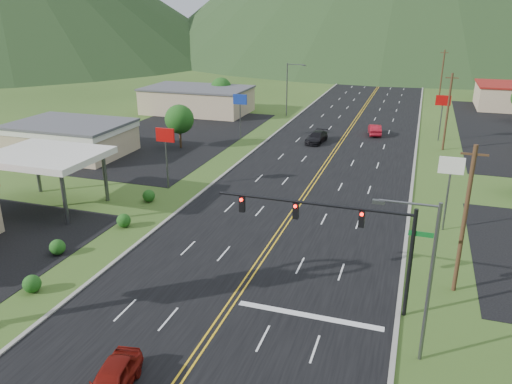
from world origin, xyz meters
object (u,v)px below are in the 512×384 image
(traffic_signal, at_px, (344,227))
(car_red_near, at_px, (112,381))
(streetlight_east, at_px, (425,273))
(car_dark_mid, at_px, (317,138))
(streetlight_west, at_px, (289,86))
(gas_canopy, at_px, (46,157))
(car_red_far, at_px, (375,130))

(traffic_signal, bearing_deg, car_red_near, -128.73)
(traffic_signal, relative_size, streetlight_east, 1.46)
(traffic_signal, distance_m, car_dark_mid, 40.73)
(streetlight_west, xyz_separation_m, gas_canopy, (-10.32, -48.00, -0.31))
(streetlight_east, xyz_separation_m, gas_canopy, (-33.18, 12.00, -0.31))
(streetlight_west, xyz_separation_m, car_red_far, (15.72, -9.45, -4.40))
(streetlight_east, bearing_deg, car_red_far, 98.04)
(streetlight_east, relative_size, streetlight_west, 1.00)
(car_red_near, xyz_separation_m, car_red_far, (6.68, 57.92, 0.02))
(gas_canopy, distance_m, car_red_near, 27.70)
(car_red_far, bearing_deg, streetlight_west, -41.01)
(car_dark_mid, bearing_deg, gas_canopy, -114.21)
(traffic_signal, xyz_separation_m, car_dark_mid, (-9.65, 39.31, -4.59))
(traffic_signal, xyz_separation_m, car_red_near, (-9.12, -11.37, -4.57))
(car_red_near, bearing_deg, traffic_signal, 41.82)
(car_red_near, bearing_deg, gas_canopy, 125.53)
(car_dark_mid, bearing_deg, streetlight_west, 123.86)
(streetlight_east, distance_m, car_red_near, 16.28)
(streetlight_west, relative_size, car_dark_mid, 1.76)
(car_red_near, height_order, car_red_far, car_red_far)
(gas_canopy, relative_size, car_red_far, 2.12)
(streetlight_west, distance_m, car_red_near, 68.13)
(traffic_signal, distance_m, car_red_near, 15.28)
(streetlight_east, relative_size, car_dark_mid, 1.76)
(streetlight_west, relative_size, car_red_far, 1.90)
(car_red_far, bearing_deg, car_red_near, 73.43)
(car_dark_mid, height_order, car_red_far, car_red_far)
(traffic_signal, distance_m, streetlight_east, 6.17)
(streetlight_east, height_order, car_red_near, streetlight_east)
(streetlight_west, bearing_deg, streetlight_east, -69.14)
(car_dark_mid, distance_m, car_red_far, 10.22)
(streetlight_west, distance_m, car_red_far, 18.86)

